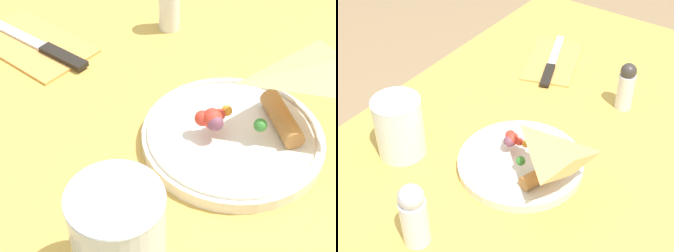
% 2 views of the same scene
% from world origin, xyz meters
% --- Properties ---
extents(dining_table, '(0.98, 0.77, 0.75)m').
position_xyz_m(dining_table, '(0.00, 0.00, 0.63)').
color(dining_table, gold).
rests_on(dining_table, ground_plane).
extents(plate_pizza, '(0.21, 0.21, 0.06)m').
position_xyz_m(plate_pizza, '(-0.13, 0.04, 0.76)').
color(plate_pizza, silver).
rests_on(plate_pizza, dining_table).
extents(milk_glass, '(0.08, 0.08, 0.11)m').
position_xyz_m(milk_glass, '(-0.21, 0.24, 0.80)').
color(milk_glass, white).
rests_on(milk_glass, dining_table).
extents(napkin_folded, '(0.21, 0.16, 0.00)m').
position_xyz_m(napkin_folded, '(0.19, 0.17, 0.75)').
color(napkin_folded, '#E59E4C').
rests_on(napkin_folded, dining_table).
extents(butter_knife, '(0.21, 0.10, 0.01)m').
position_xyz_m(butter_knife, '(0.18, 0.17, 0.76)').
color(butter_knife, black).
rests_on(butter_knife, napkin_folded).
extents(salt_shaker, '(0.04, 0.04, 0.11)m').
position_xyz_m(salt_shaker, '(-0.34, 0.08, 0.80)').
color(salt_shaker, white).
rests_on(salt_shaker, dining_table).
extents(pepper_shaker, '(0.03, 0.03, 0.10)m').
position_xyz_m(pepper_shaker, '(0.13, -0.02, 0.80)').
color(pepper_shaker, silver).
rests_on(pepper_shaker, dining_table).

